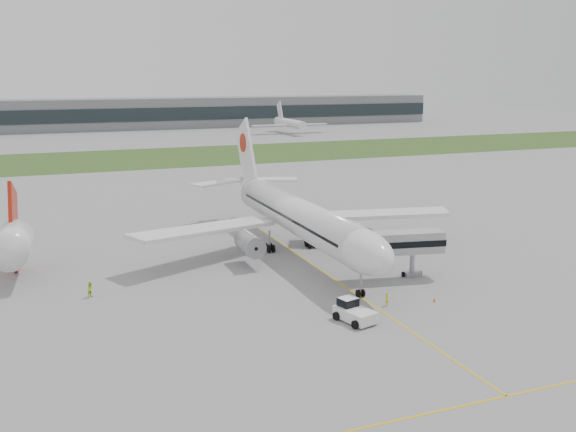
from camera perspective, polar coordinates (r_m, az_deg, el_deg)
name	(u,v)px	position (r m, az deg, el deg)	size (l,w,h in m)	color
ground	(309,262)	(87.68, 1.88, -4.11)	(600.00, 600.00, 0.00)	gray
apron_markings	(324,272)	(83.31, 3.24, -5.03)	(70.00, 70.00, 0.04)	gold
grass_strip	(155,157)	(201.50, -11.75, 5.11)	(600.00, 50.00, 0.02)	#35511E
terminal_building	(112,114)	(309.35, -15.34, 8.74)	(320.00, 22.30, 14.00)	slate
airliner	(296,214)	(90.61, 0.69, 0.14)	(48.13, 53.95, 17.88)	white
pushback_tug	(353,311)	(67.55, 5.82, -8.41)	(3.86, 4.88, 2.25)	white
jet_bridge	(388,244)	(80.24, 8.90, -2.47)	(13.46, 5.07, 6.13)	#ABACAE
safety_cone_left	(359,326)	(65.91, 6.30, -9.67)	(0.42, 0.42, 0.58)	orange
safety_cone_right	(434,300)	(74.57, 12.88, -7.27)	(0.35, 0.35, 0.49)	orange
ground_crew_near	(387,299)	(72.22, 8.77, -7.30)	(0.57, 0.37, 1.56)	yellow
ground_crew_far	(91,289)	(77.38, -17.12, -6.25)	(0.91, 0.71, 1.87)	#BDD924
neighbor_aircraft	(13,242)	(85.55, -23.24, -2.14)	(5.04, 15.35, 12.48)	#A31909
distant_aircraft_right	(290,134)	(277.81, 0.14, 7.34)	(33.57, 29.62, 12.83)	white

